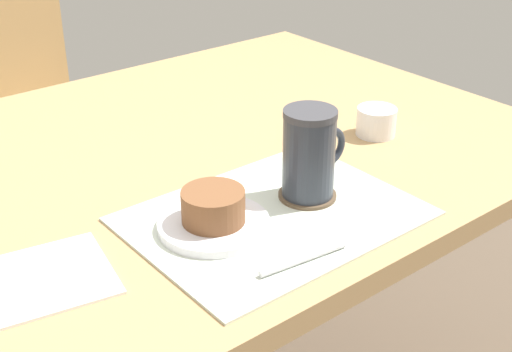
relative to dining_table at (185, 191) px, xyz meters
name	(u,v)px	position (x,y,z in m)	size (l,w,h in m)	color
dining_table	(185,191)	(0.00, 0.00, 0.00)	(1.23, 0.88, 0.74)	tan
wooden_chair	(32,131)	(0.05, 0.81, -0.18)	(0.47, 0.47, 0.88)	tan
placemat	(274,216)	(-0.02, -0.26, 0.08)	(0.39, 0.30, 0.00)	silver
pastry_plate	(214,224)	(-0.11, -0.23, 0.08)	(0.15, 0.15, 0.01)	white
pastry	(213,206)	(-0.11, -0.23, 0.11)	(0.09, 0.09, 0.05)	brown
coffee_coaster	(307,195)	(0.05, -0.25, 0.08)	(0.09, 0.09, 0.01)	brown
coffee_mug	(310,153)	(0.06, -0.25, 0.15)	(0.11, 0.08, 0.13)	#2D333D
teaspoon	(303,259)	(-0.06, -0.37, 0.08)	(0.01, 0.01, 0.13)	silver
paper_napkin	(49,277)	(-0.33, -0.20, 0.08)	(0.15, 0.15, 0.00)	white
sugar_bowl	(376,121)	(0.31, -0.15, 0.10)	(0.07, 0.07, 0.05)	white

